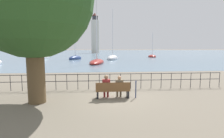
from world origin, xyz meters
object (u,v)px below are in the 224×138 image
Objects in this scene: sailboat_4 at (113,58)px; harbor_lighthouse at (95,35)px; sailboat_0 at (97,62)px; seated_person_left at (106,85)px; sailboat_3 at (152,56)px; closed_umbrella at (136,88)px; sailboat_5 at (75,58)px; park_bench at (113,90)px; seated_person_right at (119,86)px; sailboat_2 at (45,57)px.

sailboat_4 is 0.54× the size of harbor_lighthouse.
harbor_lighthouse reaches higher than sailboat_0.
sailboat_0 is at bearing -89.37° from harbor_lighthouse.
sailboat_0 is 74.57m from harbor_lighthouse.
seated_person_left is 48.46m from sailboat_3.
closed_umbrella is 0.12× the size of sailboat_3.
closed_umbrella is 0.11× the size of sailboat_5.
park_bench is 1.46× the size of seated_person_left.
sailboat_4 is at bearing 84.87° from park_bench.
sailboat_4 is 1.35× the size of sailboat_5.
seated_person_right is at bearing -88.80° from harbor_lighthouse.
sailboat_3 reaches higher than seated_person_left.
seated_person_right is 36.25m from sailboat_5.
closed_umbrella is at bearing -6.19° from seated_person_right.
closed_umbrella is (0.91, -0.10, -0.12)m from seated_person_right.
closed_umbrella is 35.00m from sailboat_4.
sailboat_2 is at bearing 110.34° from park_bench.
sailboat_5 is at bearing -31.33° from sailboat_2.
sailboat_5 reaches higher than seated_person_left.
seated_person_left is 0.14× the size of sailboat_5.
sailboat_4 is 9.47m from sailboat_5.
sailboat_4 is at bearing 84.27° from seated_person_left.
sailboat_0 is at bearing -43.28° from sailboat_5.
sailboat_5 is at bearing 100.59° from seated_person_right.
sailboat_0 is at bearing -93.92° from sailboat_4.
seated_person_right is 45.33m from sailboat_2.
sailboat_3 is (17.68, 22.39, -0.02)m from sailboat_0.
park_bench is 36.26m from sailboat_5.
sailboat_4 reaches higher than sailboat_0.
harbor_lighthouse reaches higher than closed_umbrella.
sailboat_3 is (32.57, 2.94, -0.06)m from sailboat_2.
seated_person_left reaches higher than closed_umbrella.
sailboat_4 is at bearing 85.45° from seated_person_right.
closed_umbrella is at bearing -0.94° from park_bench.
seated_person_left is at bearing -80.35° from sailboat_0.
sailboat_5 is at bearing 121.67° from sailboat_0.
seated_person_right reaches higher than park_bench.
seated_person_right reaches higher than closed_umbrella.
seated_person_left is 1.29× the size of closed_umbrella.
seated_person_right is at bearing -80.01° from sailboat_4.
seated_person_right is 22.96m from sailboat_0.
sailboat_0 reaches higher than seated_person_right.
closed_umbrella is 48.00m from sailboat_3.
sailboat_2 is at bearing 167.95° from sailboat_5.
seated_person_right is 0.10× the size of sailboat_0.
sailboat_2 reaches higher than seated_person_right.
sailboat_3 is at bearing 69.22° from seated_person_left.
sailboat_5 is at bearing -170.18° from sailboat_4.
park_bench is 0.44m from seated_person_right.
park_bench is 1.28m from closed_umbrella.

